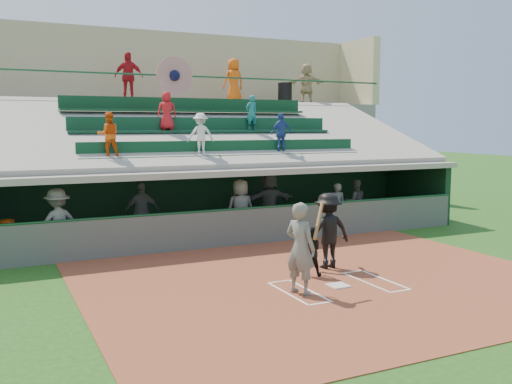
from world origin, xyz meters
name	(u,v)px	position (x,y,z in m)	size (l,w,h in m)	color
ground	(338,287)	(0.00, 0.00, 0.00)	(100.00, 100.00, 0.00)	#1E4A14
dirt_slab	(326,281)	(0.00, 0.50, 0.01)	(11.00, 9.00, 0.02)	brown
home_plate	(338,285)	(0.00, 0.00, 0.04)	(0.43, 0.43, 0.03)	silver
batters_box_chalk	(338,286)	(0.00, 0.00, 0.02)	(2.65, 1.85, 0.01)	white
dugout_floor	(224,234)	(0.00, 6.75, 0.02)	(16.00, 3.50, 0.04)	gray
concourse_slab	(165,156)	(0.00, 13.50, 2.30)	(20.00, 3.00, 4.60)	gray
grandstand	(187,161)	(-0.01, 10.51, 2.26)	(20.40, 10.40, 7.80)	#525752
batter_at_plate	(301,248)	(-1.04, -0.11, 1.02)	(0.99, 0.85, 1.98)	#5A5C57
catcher	(310,251)	(-0.10, 1.07, 0.61)	(0.57, 0.45, 1.18)	black
home_umpire	(328,231)	(0.70, 1.54, 0.97)	(1.23, 0.71, 1.91)	black
dugout_bench	(208,222)	(-0.11, 7.98, 0.26)	(14.88, 0.45, 0.45)	brown
white_table	(6,245)	(-6.64, 6.15, 0.37)	(0.76, 0.57, 0.67)	silver
water_cooler	(8,226)	(-6.57, 6.18, 0.89)	(0.36, 0.36, 0.36)	#DB4B0C
dugout_player_a	(58,224)	(-5.36, 5.44, 0.99)	(1.23, 0.71, 1.90)	#585A55
dugout_player_b	(142,211)	(-2.73, 6.80, 0.96)	(1.08, 0.45, 1.84)	#595B56
dugout_player_c	(241,209)	(0.15, 5.77, 0.99)	(0.93, 0.60, 1.89)	#5E605A
dugout_player_d	(269,200)	(1.79, 7.01, 1.02)	(1.83, 0.58, 1.97)	#5D5F5A
dugout_player_e	(337,206)	(3.81, 5.86, 0.85)	(0.59, 0.39, 1.61)	#5F635D
dugout_player_f	(355,202)	(5.03, 6.50, 0.85)	(0.79, 0.61, 1.62)	#5B5E59
trash_bin	(285,93)	(5.73, 13.25, 5.09)	(0.65, 0.65, 0.98)	black
concourse_staff_a	(129,77)	(-1.60, 13.04, 5.59)	(1.16, 0.48, 1.97)	#AA131A
concourse_staff_b	(234,81)	(3.09, 13.13, 5.58)	(0.95, 0.62, 1.95)	#E1540D
concourse_staff_c	(307,84)	(6.52, 12.61, 5.52)	(1.71, 0.54, 1.84)	tan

